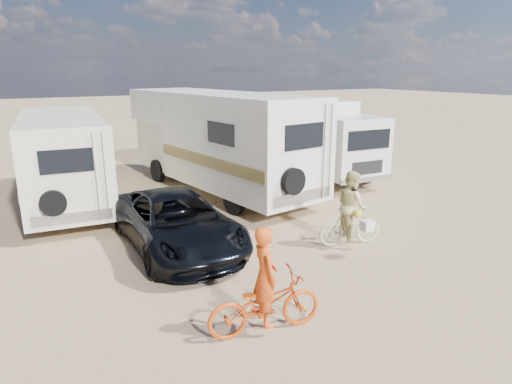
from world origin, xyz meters
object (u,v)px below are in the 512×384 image
rv_main (218,143)px  cooler (199,229)px  rv_left (64,161)px  rider_man (265,286)px  box_truck (314,138)px  dark_suv (177,222)px  rider_woman (351,212)px  crate (262,204)px  bike_man (265,304)px  bike_woman (350,226)px  bike_parked (356,174)px

rv_main → cooler: size_ratio=14.08×
rv_left → rider_man: bearing=-73.8°
box_truck → dark_suv: (-7.64, -4.66, -0.86)m
dark_suv → rider_woman: rider_woman is taller
rv_left → cooler: size_ratio=11.31×
dark_suv → crate: size_ratio=10.05×
box_truck → cooler: box_truck is taller
rv_main → bike_man: size_ratio=4.43×
rv_main → bike_woman: bearing=-92.4°
rider_man → crate: size_ratio=3.46×
box_truck → dark_suv: size_ratio=1.38×
dark_suv → rider_man: bearing=-88.9°
crate → cooler: bearing=-155.6°
rider_man → crate: rider_man is taller
bike_man → rv_main: bearing=-10.8°
rider_man → bike_parked: bearing=-40.6°
bike_woman → bike_parked: size_ratio=1.02×
rv_main → rider_man: 9.20m
rv_left → rider_woman: 9.12m
rider_woman → cooler: rider_woman is taller
bike_man → cooler: bike_man is taller
rv_left → crate: size_ratio=14.39×
rv_left → cooler: rv_left is taller
bike_parked → cooler: size_ratio=2.58×
dark_suv → crate: dark_suv is taller
dark_suv → crate: bearing=26.4°
dark_suv → bike_man: 4.19m
rider_man → rider_woman: bearing=-49.9°
bike_parked → box_truck: bearing=25.6°
crate → bike_parked: bearing=11.5°
rv_main → box_truck: (4.43, 0.27, -0.21)m
box_truck → bike_man: 11.73m
rider_man → cooler: bearing=0.8°
box_truck → bike_parked: (0.44, -2.12, -1.12)m
bike_man → rider_man: bearing=0.0°
cooler → bike_parked: bearing=12.1°
bike_man → cooler: (0.72, 4.55, -0.27)m
dark_suv → cooler: (0.71, 0.37, -0.43)m
bike_woman → rider_woman: rider_woman is taller
dark_suv → rider_man: (-0.01, -4.19, 0.16)m
rider_woman → crate: (-0.46, 3.52, -0.66)m
bike_man → cooler: size_ratio=3.18×
box_truck → rider_man: (-7.65, -8.84, -0.69)m
rv_main → bike_man: (-3.22, -8.57, -1.23)m
rv_left → dark_suv: bearing=-65.6°
dark_suv → rv_main: bearing=55.1°
dark_suv → crate: (3.35, 1.57, -0.48)m
rv_main → cooler: (-2.50, -4.02, -1.50)m
bike_woman → crate: 3.56m
rider_woman → rider_man: bearing=135.9°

